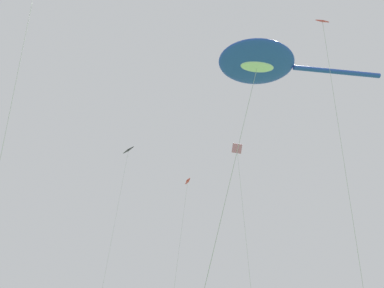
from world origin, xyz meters
TOP-DOWN VIEW (x-y plane):
  - big_show_kite at (4.33, 8.65)m, footprint 11.88×5.75m
  - small_kite_triangle_green at (6.47, 5.61)m, footprint 1.85×3.82m
  - small_kite_delta_white at (9.85, 18.45)m, footprint 3.53×3.93m
  - small_kite_bird_shape at (8.19, 24.83)m, footprint 2.68×0.55m
  - small_kite_box_yellow at (3.50, 28.59)m, footprint 2.41×2.18m

SIDE VIEW (x-z plane):
  - small_kite_triangle_green at x=6.47m, z-range 6.92..27.68m
  - small_kite_bird_shape at x=8.19m, z-range 6.88..27.74m
  - small_kite_delta_white at x=9.85m, z-range 8.36..29.45m
  - big_show_kite at x=4.33m, z-range 9.43..29.18m
  - small_kite_box_yellow at x=3.50m, z-range 10.32..35.53m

